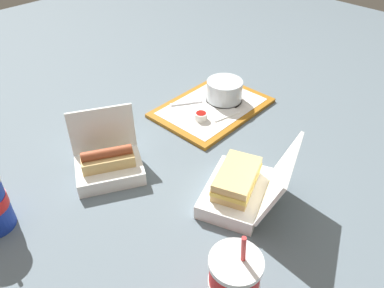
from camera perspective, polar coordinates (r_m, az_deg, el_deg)
ground_plane at (r=1.07m, az=-1.02°, el=-1.68°), size 3.20×3.20×0.00m
food_tray at (r=1.26m, az=3.08°, el=5.56°), size 0.38×0.27×0.01m
cake_container at (r=1.27m, az=4.95°, el=7.99°), size 0.12×0.12×0.07m
ketchup_cup at (r=1.18m, az=1.38°, el=4.30°), size 0.04×0.04×0.02m
napkin_stack at (r=1.23m, az=4.10°, el=5.20°), size 0.12×0.12×0.00m
plastic_fork at (r=1.27m, az=-0.88°, el=6.29°), size 0.10×0.07×0.00m
clamshell_hotdog_corner at (r=1.01m, az=-12.62°, el=-2.76°), size 0.22×0.22×0.16m
clamshell_sandwich_right at (r=0.92m, az=7.41°, el=-6.44°), size 0.26×0.26×0.17m
soda_cup_back at (r=0.70m, az=6.25°, el=-20.95°), size 0.09×0.09×0.23m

